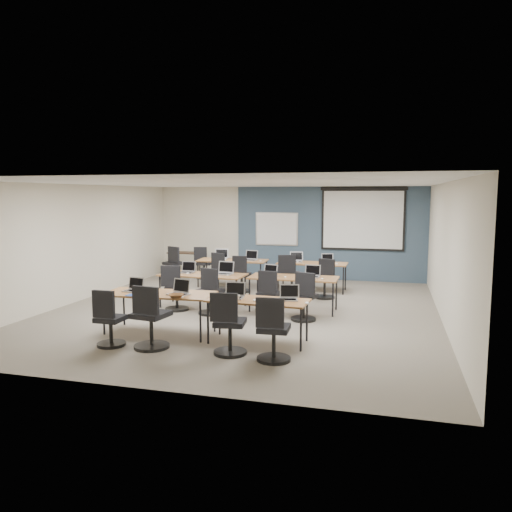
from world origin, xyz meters
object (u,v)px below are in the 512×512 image
(laptop_7, at_px, (312,274))
(projector_screen, at_px, (363,215))
(task_chair_2, at_px, (229,329))
(task_chair_10, at_px, (291,278))
(training_table_front_left, at_px, (159,295))
(training_table_front_right, at_px, (258,302))
(laptop_10, at_px, (296,259))
(task_chair_11, at_px, (325,282))
(task_chair_9, at_px, (241,277))
(laptop_8, at_px, (221,257))
(utility_table, at_px, (185,255))
(task_chair_4, at_px, (175,292))
(task_chair_0, at_px, (109,323))
(laptop_2, at_px, (234,294))
(task_chair_3, at_px, (273,335))
(whiteboard, at_px, (277,229))
(laptop_0, at_px, (134,288))
(laptop_6, at_px, (270,273))
(task_chair_7, at_px, (304,301))
(laptop_5, at_px, (225,271))
(task_chair_6, at_px, (269,298))
(spare_chair_a, at_px, (203,266))
(task_chair_5, at_px, (210,295))
(laptop_11, at_px, (327,260))
(laptop_4, at_px, (187,270))
(training_table_mid_right, at_px, (293,279))
(task_chair_1, at_px, (150,322))
(spare_chair_b, at_px, (174,267))
(training_table_mid_left, at_px, (203,276))
(training_table_back_right, at_px, (312,265))
(laptop_9, at_px, (251,258))
(task_chair_8, at_px, (218,275))
(training_table_back_left, at_px, (232,261))

(laptop_7, bearing_deg, projector_screen, 81.50)
(task_chair_2, xyz_separation_m, task_chair_10, (0.01, 4.83, 0.01))
(training_table_front_left, distance_m, training_table_front_right, 1.84)
(laptop_10, relative_size, task_chair_11, 0.35)
(task_chair_9, bearing_deg, laptop_8, 137.74)
(utility_table, bearing_deg, task_chair_4, -67.55)
(training_table_front_left, bearing_deg, projector_screen, 61.00)
(projector_screen, bearing_deg, task_chair_0, -115.79)
(task_chair_0, distance_m, laptop_2, 2.09)
(laptop_2, bearing_deg, task_chair_3, -49.50)
(whiteboard, bearing_deg, laptop_0, -100.22)
(laptop_6, height_order, laptop_7, laptop_7)
(laptop_2, xyz_separation_m, task_chair_3, (0.89, -0.92, -0.38))
(laptop_0, xyz_separation_m, laptop_8, (0.00, 4.73, 0.01))
(task_chair_7, bearing_deg, laptop_2, -103.67)
(laptop_5, xyz_separation_m, task_chair_6, (1.15, -0.64, -0.40))
(utility_table, relative_size, spare_chair_a, 0.98)
(task_chair_5, bearing_deg, laptop_7, 42.08)
(laptop_7, xyz_separation_m, laptop_11, (0.02, 2.32, -0.00))
(laptop_4, xyz_separation_m, laptop_11, (2.81, 2.46, -0.00))
(laptop_6, bearing_deg, laptop_2, -74.16)
(training_table_mid_right, distance_m, task_chair_0, 4.08)
(laptop_4, bearing_deg, training_table_front_right, -45.30)
(task_chair_1, height_order, task_chair_6, task_chair_1)
(task_chair_3, relative_size, laptop_4, 3.06)
(spare_chair_b, bearing_deg, laptop_2, -30.70)
(training_table_mid_left, bearing_deg, training_table_back_right, 51.86)
(laptop_9, bearing_deg, task_chair_7, -49.13)
(task_chair_7, relative_size, laptop_10, 2.91)
(projector_screen, height_order, training_table_mid_right, projector_screen)
(task_chair_8, xyz_separation_m, spare_chair_b, (-1.66, 0.92, 0.01))
(task_chair_2, xyz_separation_m, utility_table, (-3.61, 6.71, 0.25))
(task_chair_4, relative_size, task_chair_10, 0.98)
(training_table_back_right, xyz_separation_m, laptop_4, (-2.45, -2.36, 0.11))
(training_table_back_left, height_order, task_chair_0, task_chair_0)
(training_table_front_right, distance_m, task_chair_5, 2.20)
(training_table_mid_left, distance_m, laptop_6, 1.49)
(task_chair_2, height_order, task_chair_7, task_chair_2)
(task_chair_2, relative_size, task_chair_6, 1.04)
(training_table_front_left, xyz_separation_m, laptop_11, (2.38, 4.76, 0.10))
(laptop_8, bearing_deg, training_table_mid_right, -51.06)
(training_table_front_left, distance_m, task_chair_9, 4.02)
(task_chair_0, distance_m, task_chair_5, 2.62)
(projector_screen, bearing_deg, laptop_5, -123.15)
(task_chair_0, xyz_separation_m, spare_chair_a, (-0.95, 6.64, -0.00))
(training_table_front_right, height_order, task_chair_6, task_chair_6)
(laptop_2, height_order, task_chair_2, task_chair_2)
(task_chair_4, distance_m, task_chair_10, 3.07)
(laptop_5, relative_size, utility_table, 0.39)
(spare_chair_b, bearing_deg, task_chair_5, -30.13)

